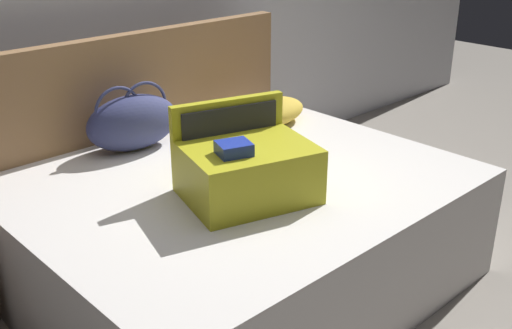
{
  "coord_description": "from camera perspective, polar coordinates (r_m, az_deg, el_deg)",
  "views": [
    {
      "loc": [
        -1.72,
        -1.55,
        1.73
      ],
      "look_at": [
        0.0,
        0.28,
        0.67
      ],
      "focal_mm": 43.41,
      "sensor_mm": 36.0,
      "label": 1
    }
  ],
  "objects": [
    {
      "name": "bed",
      "position": [
        2.98,
        -1.61,
        -6.12
      ],
      "size": [
        1.97,
        1.62,
        0.57
      ],
      "primitive_type": "cube",
      "color": "silver",
      "rests_on": "ground"
    },
    {
      "name": "duffel_bag",
      "position": [
        3.19,
        -11.28,
        3.89
      ],
      "size": [
        0.51,
        0.3,
        0.34
      ],
      "rotation": [
        0.0,
        0.0,
        -0.11
      ],
      "color": "navy",
      "rests_on": "bed"
    },
    {
      "name": "headboard",
      "position": [
        3.49,
        -11.02,
        2.83
      ],
      "size": [
        2.01,
        0.08,
        1.1
      ],
      "primitive_type": "cube",
      "color": "olive",
      "rests_on": "ground"
    },
    {
      "name": "hard_case_large",
      "position": [
        2.61,
        -0.86,
        -0.2
      ],
      "size": [
        0.62,
        0.56,
        0.38
      ],
      "rotation": [
        0.0,
        0.0,
        -0.29
      ],
      "color": "gold",
      "rests_on": "bed"
    },
    {
      "name": "pillow_near_headboard",
      "position": [
        3.5,
        1.12,
        4.82
      ],
      "size": [
        0.52,
        0.32,
        0.15
      ],
      "primitive_type": "ellipsoid",
      "rotation": [
        0.0,
        0.0,
        0.05
      ],
      "color": "gold",
      "rests_on": "bed"
    },
    {
      "name": "ground_plane",
      "position": [
        2.89,
        3.9,
        -13.83
      ],
      "size": [
        12.0,
        12.0,
        0.0
      ],
      "primitive_type": "plane",
      "color": "gray"
    }
  ]
}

